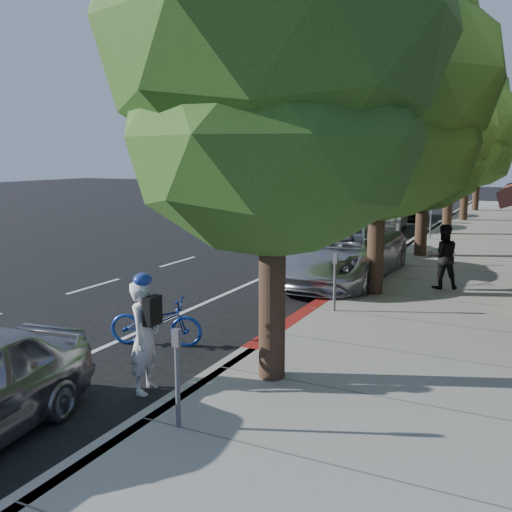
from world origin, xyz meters
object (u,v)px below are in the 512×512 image
Objects in this scene: street_tree_5 at (479,143)px; dark_suv_far at (406,204)px; dark_sedan at (327,235)px; street_tree_1 at (382,85)px; white_pickup at (382,215)px; pedestrian at (443,257)px; street_tree_2 at (426,132)px; silver_suv at (339,253)px; street_tree_4 at (469,126)px; bicycle at (156,322)px; cyclist at (145,337)px; street_tree_3 at (453,121)px; street_tree_0 at (273,45)px.

street_tree_5 is 7.04m from dark_suv_far.
street_tree_5 reaches higher than dark_sedan.
street_tree_1 is 1.71× the size of dark_suv_far.
white_pickup is 12.38m from pedestrian.
street_tree_5 is at bearing 54.76° from dark_suv_far.
dark_sedan is (-2.99, -0.90, -3.47)m from street_tree_2.
street_tree_5 reaches higher than dark_suv_far.
white_pickup is (-1.61, 11.31, -0.07)m from silver_suv.
street_tree_4 is 4.66× the size of bicycle.
dark_suv_far is (-3.10, 12.66, -3.41)m from street_tree_2.
silver_suv is (-1.40, -4.50, -3.42)m from street_tree_2.
cyclist is 12.18m from dark_sedan.
street_tree_3 is (0.00, 6.00, 0.67)m from street_tree_2.
bicycle is 1.06× the size of pedestrian.
white_pickup is at bearing -17.61° from bicycle.
dark_suv_far is 2.99× the size of pedestrian.
street_tree_2 is 1.50× the size of dark_sedan.
street_tree_0 is at bearing -90.00° from street_tree_4.
street_tree_0 is 1.16× the size of street_tree_5.
street_tree_0 is 8.39m from pedestrian.
street_tree_1 is 24.01m from street_tree_5.
street_tree_4 is at bearing -90.00° from street_tree_5.
street_tree_2 is 13.48m from dark_suv_far.
pedestrian is (1.40, 1.24, -4.10)m from street_tree_1.
silver_suv is (-1.40, 7.50, -4.15)m from street_tree_0.
street_tree_2 is at bearing 90.00° from street_tree_1.
pedestrian is at bearing -80.61° from dark_suv_far.
street_tree_5 is 4.28× the size of pedestrian.
street_tree_3 is 4.74× the size of cyclist.
street_tree_0 is 18.00m from street_tree_3.
bicycle is (-2.70, -17.23, -4.45)m from street_tree_3.
street_tree_1 is 1.80× the size of dark_sedan.
pedestrian is (4.10, 6.48, 0.51)m from bicycle.
street_tree_1 is (-0.00, 6.00, 0.10)m from street_tree_0.
street_tree_2 is 1.00× the size of street_tree_5.
street_tree_4 is at bearing -17.17° from dark_suv_far.
cyclist is (-1.60, -19.00, -4.06)m from street_tree_3.
cyclist is 25.71m from dark_suv_far.
street_tree_1 reaches higher than dark_suv_far.
silver_suv is 2.81m from pedestrian.
dark_sedan is at bearing -96.59° from white_pickup.
street_tree_2 is 4.67m from dark_sedan.
silver_suv is at bearing -94.85° from street_tree_4.
street_tree_4 is 4.96× the size of pedestrian.
dark_sedan is at bearing -113.47° from street_tree_3.
street_tree_4 is 1.16× the size of street_tree_5.
street_tree_1 reaches higher than pedestrian.
street_tree_4 is at bearing 90.00° from street_tree_1.
white_pickup is at bearing -92.60° from pedestrian.
dark_suv_far is at bearing 103.76° from street_tree_2.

